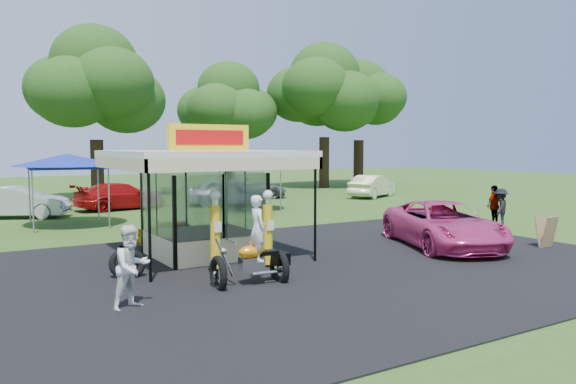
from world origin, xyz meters
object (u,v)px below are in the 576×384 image
gas_pump_left (215,232)px  tent_west (67,161)px  a_frame_sign (546,232)px  tent_east (249,163)px  bg_car_e (372,186)px  spectator_west (132,267)px  bg_car_a (18,202)px  bg_car_b (121,196)px  gas_pump_right (268,230)px  kiosk_car (179,233)px  spectator_east_b (494,205)px  bg_car_c (229,192)px  spectator_east_a (501,208)px  motorcycle (255,249)px  pink_sedan (443,225)px  bg_car_d (251,188)px  gas_station_kiosk (203,201)px

gas_pump_left → tent_west: (-1.83, 11.64, 1.79)m
a_frame_sign → tent_east: 16.17m
bg_car_e → tent_west: tent_west is taller
a_frame_sign → spectator_west: 14.30m
bg_car_a → bg_car_b: bearing=-52.6°
gas_pump_right → bg_car_a: 16.96m
kiosk_car → spectator_east_b: (13.79, -2.36, 0.42)m
gas_pump_right → spectator_east_b: (12.81, 2.26, -0.19)m
bg_car_c → spectator_east_a: bearing=-127.1°
gas_pump_left → tent_west: size_ratio=0.51×
spectator_east_b → motorcycle: bearing=8.4°
gas_pump_left → pink_sedan: bearing=-5.1°
gas_pump_left → tent_west: tent_west is taller
spectator_west → bg_car_b: bearing=55.5°
gas_pump_right → pink_sedan: 6.78m
spectator_west → bg_car_d: bearing=36.5°
spectator_west → bg_car_c: (10.95, 18.15, -0.09)m
gas_pump_right → a_frame_sign: (9.74, -2.33, -0.52)m
gas_pump_left → tent_east: size_ratio=0.56×
pink_sedan → bg_car_d: pink_sedan is taller
bg_car_c → tent_west: size_ratio=1.06×
bg_car_b → bg_car_c: bg_car_c is taller
gas_pump_left → bg_car_d: size_ratio=0.48×
tent_west → kiosk_car: bearing=-72.1°
bg_car_a → bg_car_d: size_ratio=0.98×
gas_pump_left → bg_car_d: 22.52m
gas_pump_left → spectator_east_b: size_ratio=1.28×
spectator_east_b → bg_car_c: 15.19m
spectator_east_a → bg_car_e: bearing=-136.9°
motorcycle → tent_west: (-2.02, 13.64, 1.97)m
kiosk_car → spectator_west: 7.65m
spectator_east_a → bg_car_c: spectator_east_a is taller
bg_car_e → spectator_west: bearing=102.8°
bg_car_a → gas_station_kiosk: bearing=-139.3°
gas_station_kiosk → gas_pump_left: 2.27m
a_frame_sign → gas_pump_left: bearing=166.7°
gas_pump_left → a_frame_sign: size_ratio=2.08×
bg_car_b → tent_east: size_ratio=1.26×
kiosk_car → bg_car_d: (10.80, 15.16, 0.19)m
bg_car_e → gas_pump_left: bearing=102.9°
kiosk_car → tent_east: size_ratio=0.69×
kiosk_car → bg_car_a: (-3.95, 11.61, 0.30)m
bg_car_b → gas_pump_right: bearing=168.7°
bg_car_b → bg_car_e: size_ratio=1.10×
tent_west → spectator_west: bearing=-94.9°
bg_car_d → bg_car_b: bearing=125.8°
a_frame_sign → bg_car_d: 22.10m
spectator_east_b → tent_east: (-6.45, 11.10, 1.69)m
gas_pump_right → tent_west: (-3.34, 11.95, 1.81)m
pink_sedan → bg_car_a: bearing=146.6°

